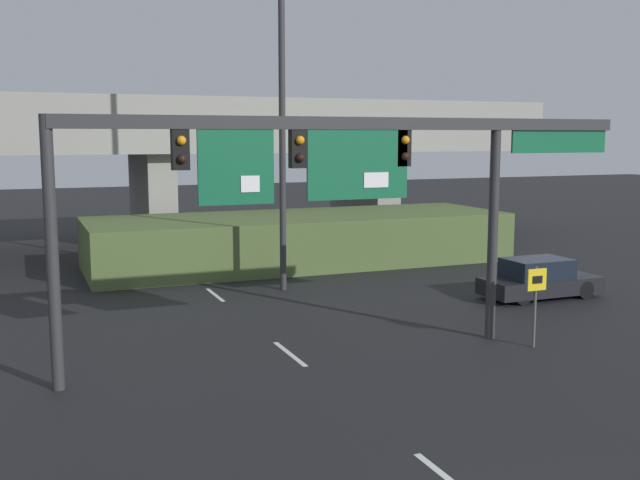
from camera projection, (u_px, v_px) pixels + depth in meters
lane_markings at (247, 320)px, 23.54m from camera, size 0.14×42.51×0.01m
signal_gantry at (342, 164)px, 18.97m from camera, size 15.70×0.44×6.22m
speed_limit_sign at (536, 295)px, 20.27m from camera, size 0.60×0.11×2.24m
highway_light_pole_near at (282, 50)px, 26.94m from camera, size 0.70×0.36×16.88m
overpass_bridge at (151, 145)px, 38.42m from camera, size 42.89×8.25×7.62m
grass_embankment at (300, 239)px, 33.82m from camera, size 18.80×6.13×2.20m
parked_sedan_near_right at (539, 280)px, 26.67m from camera, size 4.32×1.76×1.42m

